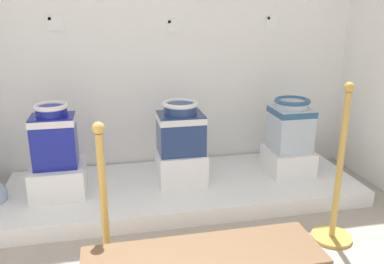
% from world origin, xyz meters
% --- Properties ---
extents(wall_back, '(3.58, 0.06, 3.07)m').
position_xyz_m(wall_back, '(1.69, 3.22, 1.54)').
color(wall_back, white).
rests_on(wall_back, ground_plane).
extents(display_platform, '(2.86, 1.02, 0.12)m').
position_xyz_m(display_platform, '(1.69, 2.66, 0.06)').
color(display_platform, white).
rests_on(display_platform, ground_plane).
extents(plinth_block_rightmost, '(0.40, 0.39, 0.23)m').
position_xyz_m(plinth_block_rightmost, '(0.71, 2.66, 0.24)').
color(plinth_block_rightmost, white).
rests_on(plinth_block_rightmost, display_platform).
extents(antique_toilet_rightmost, '(0.32, 0.27, 0.48)m').
position_xyz_m(antique_toilet_rightmost, '(0.71, 2.66, 0.60)').
color(antique_toilet_rightmost, navy).
rests_on(antique_toilet_rightmost, plinth_block_rightmost).
extents(plinth_block_pale_glazed, '(0.39, 0.37, 0.25)m').
position_xyz_m(plinth_block_pale_glazed, '(1.68, 2.70, 0.25)').
color(plinth_block_pale_glazed, white).
rests_on(plinth_block_pale_glazed, display_platform).
extents(antique_toilet_pale_glazed, '(0.37, 0.32, 0.42)m').
position_xyz_m(antique_toilet_pale_glazed, '(1.68, 2.70, 0.59)').
color(antique_toilet_pale_glazed, navy).
rests_on(antique_toilet_pale_glazed, plinth_block_pale_glazed).
extents(plinth_block_leftmost, '(0.37, 0.39, 0.20)m').
position_xyz_m(plinth_block_leftmost, '(2.63, 2.69, 0.23)').
color(plinth_block_leftmost, white).
rests_on(plinth_block_leftmost, display_platform).
extents(antique_toilet_leftmost, '(0.31, 0.33, 0.45)m').
position_xyz_m(antique_toilet_leftmost, '(2.63, 2.69, 0.57)').
color(antique_toilet_leftmost, silver).
rests_on(antique_toilet_leftmost, plinth_block_leftmost).
extents(info_placard_first, '(0.13, 0.01, 0.12)m').
position_xyz_m(info_placard_first, '(0.74, 3.19, 1.38)').
color(info_placard_first, white).
extents(info_placard_second, '(0.11, 0.01, 0.12)m').
position_xyz_m(info_placard_second, '(1.71, 3.19, 1.35)').
color(info_placard_second, white).
extents(info_placard_third, '(0.11, 0.01, 0.12)m').
position_xyz_m(info_placard_third, '(2.62, 3.19, 1.38)').
color(info_placard_third, white).
extents(stanchion_post_near_left, '(0.23, 0.23, 0.98)m').
position_xyz_m(stanchion_post_near_left, '(1.07, 1.61, 0.32)').
color(stanchion_post_near_left, gold).
rests_on(stanchion_post_near_left, ground_plane).
extents(stanchion_post_near_right, '(0.27, 0.27, 1.08)m').
position_xyz_m(stanchion_post_near_right, '(2.55, 1.81, 0.31)').
color(stanchion_post_near_right, gold).
rests_on(stanchion_post_near_right, ground_plane).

